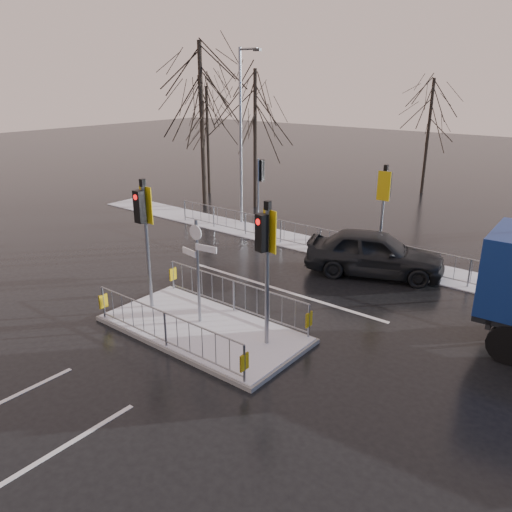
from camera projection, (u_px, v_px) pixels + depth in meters
The scene contains 11 objects.
ground at pixel (203, 331), 14.35m from camera, with size 120.00×120.00×0.00m, color black.
snow_verge at pixel (348, 253), 20.70m from camera, with size 30.00×2.00×0.04m, color white.
lane_markings at pixel (195, 335), 14.10m from camera, with size 8.00×11.38×0.01m.
traffic_island at pixel (202, 319), 14.24m from camera, with size 6.00×3.04×4.15m.
far_kerb_fixtures at pixel (349, 234), 19.81m from camera, with size 18.00×0.65×3.83m.
car_far_lane at pixel (374, 253), 18.25m from camera, with size 1.99×4.95×1.69m, color black.
tree_near_a at pixel (201, 93), 26.56m from camera, with size 4.75×4.75×8.97m.
tree_near_b at pixel (255, 113), 26.53m from camera, with size 4.00×4.00×7.55m.
tree_near_c at pixel (207, 120), 30.12m from camera, with size 3.50×3.50×6.61m.
tree_far_a at pixel (430, 114), 30.15m from camera, with size 3.75×3.75×7.08m.
street_lamp_left at pixel (242, 131), 23.62m from camera, with size 1.25×0.18×8.20m.
Camera 1 is at (9.14, -9.08, 6.86)m, focal length 35.00 mm.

